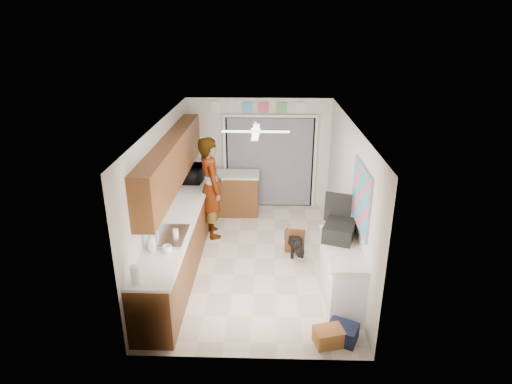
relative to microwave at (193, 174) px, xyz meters
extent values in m
plane|color=beige|center=(1.34, -1.51, -1.10)|extent=(5.00, 5.00, 0.00)
plane|color=white|center=(1.34, -1.51, 1.40)|extent=(5.00, 5.00, 0.00)
plane|color=silver|center=(1.34, 0.99, 0.15)|extent=(3.20, 0.00, 3.20)
plane|color=silver|center=(1.34, -4.01, 0.15)|extent=(3.20, 0.00, 3.20)
plane|color=silver|center=(-0.26, -1.51, 0.15)|extent=(0.00, 5.00, 5.00)
plane|color=silver|center=(2.94, -1.51, 0.15)|extent=(0.00, 5.00, 5.00)
cube|color=brown|center=(0.04, -1.51, -0.65)|extent=(0.60, 4.80, 0.90)
cube|color=white|center=(0.05, -1.51, -0.18)|extent=(0.62, 4.80, 0.04)
cube|color=brown|center=(-0.10, -1.31, 0.70)|extent=(0.32, 4.00, 0.80)
cube|color=silver|center=(0.05, -2.51, -0.15)|extent=(0.50, 0.76, 0.06)
cylinder|color=silver|center=(-0.14, -2.51, -0.05)|extent=(0.03, 0.03, 0.22)
cube|color=brown|center=(0.84, 0.49, -0.65)|extent=(1.00, 0.60, 0.90)
cube|color=white|center=(0.84, 0.49, -0.18)|extent=(1.04, 0.64, 0.04)
cube|color=black|center=(1.59, 0.96, -0.05)|extent=(2.00, 0.06, 2.10)
cube|color=gray|center=(1.59, 0.92, -0.05)|extent=(1.90, 0.03, 2.05)
cube|color=white|center=(0.57, 0.93, -0.05)|extent=(0.06, 0.04, 2.10)
cube|color=white|center=(2.61, 0.93, -0.05)|extent=(0.06, 0.04, 2.10)
cube|color=white|center=(1.59, 0.93, 1.02)|extent=(2.10, 0.04, 0.06)
cube|color=#4EB3D2|center=(1.09, 0.96, 1.20)|extent=(0.22, 0.02, 0.22)
cube|color=#D65071|center=(1.44, 0.96, 1.20)|extent=(0.22, 0.02, 0.22)
cube|color=#63AA61|center=(1.84, 0.96, 1.20)|extent=(0.22, 0.02, 0.22)
cube|color=white|center=(2.24, 0.96, 1.20)|extent=(0.22, 0.02, 0.22)
cube|color=silver|center=(0.39, 0.96, 1.20)|extent=(0.22, 0.02, 0.26)
cube|color=white|center=(2.69, -2.71, -0.65)|extent=(0.50, 1.40, 0.90)
cube|color=white|center=(2.68, -2.71, -0.18)|extent=(0.54, 1.44, 0.04)
cube|color=#E25374|center=(2.92, -2.51, 0.55)|extent=(0.03, 1.15, 0.95)
cube|color=white|center=(1.34, -1.31, 1.22)|extent=(1.14, 1.14, 0.24)
imported|color=black|center=(0.00, 0.00, 0.00)|extent=(0.42, 0.60, 0.33)
imported|color=silver|center=(-0.11, -2.94, 0.00)|extent=(0.15, 0.15, 0.33)
imported|color=white|center=(0.11, -2.97, -0.11)|extent=(0.18, 0.18, 0.11)
cylinder|color=silver|center=(0.13, -2.47, -0.10)|extent=(0.09, 0.09, 0.12)
cylinder|color=white|center=(-0.11, -3.76, -0.04)|extent=(0.15, 0.15, 0.25)
cube|color=black|center=(2.66, -2.44, -0.04)|extent=(0.61, 0.69, 0.25)
cube|color=yellow|center=(2.66, -2.44, -0.15)|extent=(0.61, 0.69, 0.02)
cube|color=black|center=(2.66, -2.15, 0.21)|extent=(0.41, 0.17, 0.50)
cube|color=#AE6D36|center=(2.39, -3.71, -0.98)|extent=(0.44, 0.37, 0.24)
cube|color=#161D38|center=(2.59, -3.63, -0.99)|extent=(0.49, 0.45, 0.24)
cube|color=brown|center=(2.06, -1.33, -0.83)|extent=(0.37, 0.16, 0.54)
imported|color=white|center=(0.44, -0.57, -0.09)|extent=(0.73, 0.87, 2.03)
cube|color=black|center=(2.02, -1.33, -0.88)|extent=(0.44, 0.63, 0.46)
camera|label=1|loc=(1.55, -8.32, 2.94)|focal=30.00mm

